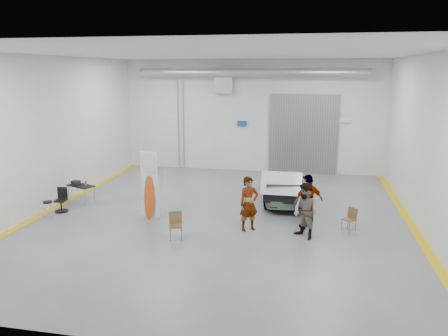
% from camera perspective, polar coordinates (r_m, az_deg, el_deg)
% --- Properties ---
extents(ground, '(16.00, 16.00, 0.00)m').
position_cam_1_polar(ground, '(16.59, -0.31, -6.42)').
color(ground, slate).
rests_on(ground, ground).
extents(room_shell, '(14.02, 16.18, 6.01)m').
position_cam_1_polar(room_shell, '(17.87, 1.88, 8.34)').
color(room_shell, silver).
rests_on(room_shell, ground).
extents(sedan_car, '(2.32, 4.70, 1.31)m').
position_cam_1_polar(sedan_car, '(18.70, 7.91, -2.22)').
color(sedan_car, white).
rests_on(sedan_car, ground).
extents(person_a, '(0.83, 0.76, 1.90)m').
position_cam_1_polar(person_a, '(15.03, 3.26, -4.68)').
color(person_a, '#866649').
rests_on(person_a, ground).
extents(person_b, '(1.14, 1.13, 1.86)m').
position_cam_1_polar(person_b, '(14.55, 10.61, -5.56)').
color(person_b, '#44667C').
rests_on(person_b, ground).
extents(person_c, '(1.20, 1.00, 1.94)m').
position_cam_1_polar(person_c, '(15.45, 10.95, -4.33)').
color(person_c, '#956331').
rests_on(person_c, ground).
extents(surfboard_display, '(0.75, 0.34, 2.70)m').
position_cam_1_polar(surfboard_display, '(16.29, -9.56, -2.94)').
color(surfboard_display, white).
rests_on(surfboard_display, ground).
extents(folding_chair_near, '(0.53, 0.55, 0.89)m').
position_cam_1_polar(folding_chair_near, '(14.54, -6.30, -8.16)').
color(folding_chair_near, brown).
rests_on(folding_chair_near, ground).
extents(folding_chair_far, '(0.53, 0.60, 0.81)m').
position_cam_1_polar(folding_chair_far, '(15.75, 15.97, -7.03)').
color(folding_chair_far, brown).
rests_on(folding_chair_far, ground).
extents(shop_stool, '(0.36, 0.36, 0.70)m').
position_cam_1_polar(shop_stool, '(17.46, -21.97, -5.19)').
color(shop_stool, black).
rests_on(shop_stool, ground).
extents(work_table, '(1.30, 0.98, 0.95)m').
position_cam_1_polar(work_table, '(19.19, -18.37, -2.14)').
color(work_table, '#9A9DA2').
rests_on(work_table, ground).
extents(office_chair, '(0.50, 0.50, 0.93)m').
position_cam_1_polar(office_chair, '(18.26, -20.44, -4.10)').
color(office_chair, black).
rests_on(office_chair, ground).
extents(trunk_lid, '(1.53, 0.93, 0.04)m').
position_cam_1_polar(trunk_lid, '(16.59, 7.54, -1.73)').
color(trunk_lid, silver).
rests_on(trunk_lid, sedan_car).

